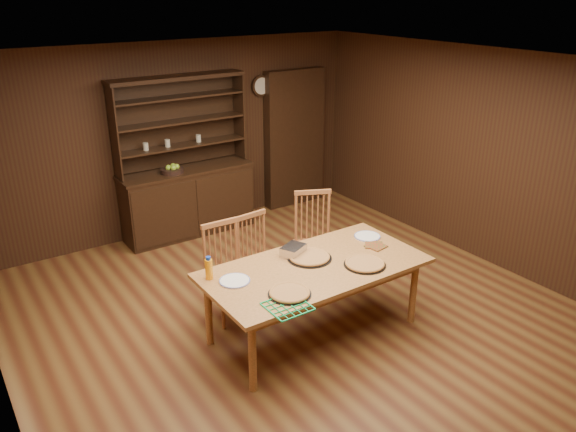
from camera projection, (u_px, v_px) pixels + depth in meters
floor at (302, 321)px, 5.87m from camera, size 6.00×6.00×0.00m
room_shell at (304, 178)px, 5.26m from camera, size 6.00×6.00×6.00m
china_hutch at (187, 193)px, 7.75m from camera, size 1.84×0.52×2.17m
doorway at (294, 139)px, 8.67m from camera, size 1.00×0.18×2.10m
wall_clock at (261, 86)px, 8.10m from camera, size 0.30×0.05×0.30m
dining_table at (315, 272)px, 5.42m from camera, size 2.17×1.09×0.75m
chair_left at (226, 268)px, 5.78m from camera, size 0.43×0.41×1.04m
chair_center at (257, 255)px, 6.12m from camera, size 0.44×0.42×0.99m
chair_right at (314, 235)px, 6.47m from camera, size 0.59×0.58×1.10m
pizza_left at (290, 293)px, 4.89m from camera, size 0.38×0.38×0.04m
pizza_right at (365, 264)px, 5.40m from camera, size 0.41×0.41×0.04m
pizza_center at (309, 257)px, 5.53m from camera, size 0.44×0.44×0.04m
cooling_rack at (288, 306)px, 4.71m from camera, size 0.36×0.36×0.02m
plate_left at (235, 281)px, 5.11m from camera, size 0.29×0.29×0.02m
plate_right at (367, 236)px, 6.01m from camera, size 0.28×0.28×0.02m
foil_dish at (293, 250)px, 5.60m from camera, size 0.30×0.26×0.10m
juice_bottle at (209, 269)px, 5.12m from camera, size 0.07×0.07×0.22m
pot_holder_a at (376, 246)px, 5.79m from camera, size 0.21×0.21×0.01m
pot_holder_b at (374, 245)px, 5.81m from camera, size 0.25×0.25×0.01m
fruit_bowl at (172, 170)px, 7.43m from camera, size 0.30×0.30×0.12m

